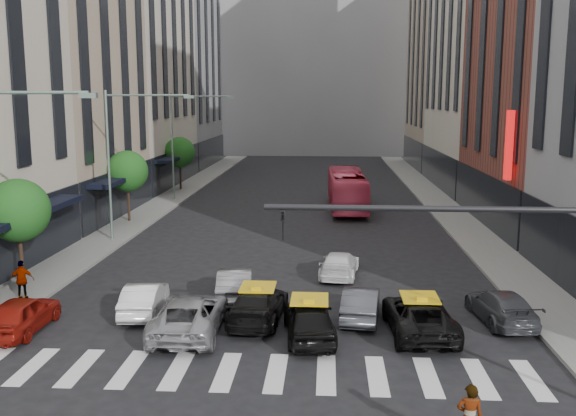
% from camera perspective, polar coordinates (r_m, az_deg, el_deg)
% --- Properties ---
extents(ground, '(160.00, 160.00, 0.00)m').
position_cam_1_polar(ground, '(19.84, -3.23, -16.15)').
color(ground, black).
rests_on(ground, ground).
extents(sidewalk_left, '(3.00, 96.00, 0.15)m').
position_cam_1_polar(sidewalk_left, '(50.38, -12.24, -0.33)').
color(sidewalk_left, slate).
rests_on(sidewalk_left, ground).
extents(sidewalk_right, '(3.00, 96.00, 0.15)m').
position_cam_1_polar(sidewalk_right, '(49.37, 14.40, -0.61)').
color(sidewalk_right, slate).
rests_on(sidewalk_right, ground).
extents(building_left_b, '(8.00, 16.00, 24.00)m').
position_cam_1_polar(building_left_b, '(49.70, -19.66, 13.01)').
color(building_left_b, tan).
rests_on(building_left_b, ground).
extents(building_left_c, '(8.00, 20.00, 36.00)m').
position_cam_1_polar(building_left_c, '(67.20, -13.69, 17.43)').
color(building_left_c, beige).
rests_on(building_left_c, ground).
extents(building_left_d, '(8.00, 18.00, 30.00)m').
position_cam_1_polar(building_left_d, '(85.16, -9.74, 13.83)').
color(building_left_d, gray).
rests_on(building_left_d, ground).
extents(building_right_b, '(8.00, 18.00, 26.00)m').
position_cam_1_polar(building_right_b, '(47.31, 22.54, 14.26)').
color(building_right_b, brown).
rests_on(building_right_b, ground).
extents(building_right_d, '(8.00, 18.00, 28.00)m').
position_cam_1_polar(building_right_d, '(84.21, 14.07, 13.05)').
color(building_right_d, tan).
rests_on(building_right_d, ground).
extents(building_far, '(30.00, 10.00, 36.00)m').
position_cam_1_polar(building_far, '(103.17, 2.43, 14.88)').
color(building_far, gray).
rests_on(building_far, ground).
extents(tree_near, '(2.88, 2.88, 4.95)m').
position_cam_1_polar(tree_near, '(31.45, -22.88, -0.21)').
color(tree_near, black).
rests_on(tree_near, sidewalk_left).
extents(tree_mid, '(2.88, 2.88, 4.95)m').
position_cam_1_polar(tree_mid, '(46.17, -14.10, 3.19)').
color(tree_mid, black).
rests_on(tree_mid, sidewalk_left).
extents(tree_far, '(2.88, 2.88, 4.95)m').
position_cam_1_polar(tree_far, '(61.54, -9.60, 4.90)').
color(tree_far, black).
rests_on(tree_far, sidewalk_left).
extents(streetlamp_mid, '(5.38, 0.25, 9.00)m').
position_cam_1_polar(streetlamp_mid, '(39.75, -14.41, 5.43)').
color(streetlamp_mid, gray).
rests_on(streetlamp_mid, sidewalk_left).
extents(streetlamp_far, '(5.38, 0.25, 9.00)m').
position_cam_1_polar(streetlamp_far, '(55.16, -9.30, 6.71)').
color(streetlamp_far, gray).
rests_on(streetlamp_far, sidewalk_left).
extents(traffic_signal, '(10.10, 0.20, 6.00)m').
position_cam_1_polar(traffic_signal, '(18.09, 21.26, -4.30)').
color(traffic_signal, black).
rests_on(traffic_signal, ground).
extents(liberty_sign, '(0.30, 0.70, 4.00)m').
position_cam_1_polar(liberty_sign, '(39.22, 19.05, 5.30)').
color(liberty_sign, red).
rests_on(liberty_sign, ground).
extents(car_red, '(1.66, 4.09, 1.39)m').
position_cam_1_polar(car_red, '(26.22, -22.63, -8.72)').
color(car_red, maroon).
rests_on(car_red, ground).
extents(car_white_front, '(1.69, 4.05, 1.30)m').
position_cam_1_polar(car_white_front, '(26.90, -12.65, -7.83)').
color(car_white_front, silver).
rests_on(car_white_front, ground).
extents(car_silver, '(2.52, 5.25, 1.44)m').
position_cam_1_polar(car_silver, '(24.43, -8.75, -9.35)').
color(car_silver, '#9B9CA0').
rests_on(car_silver, ground).
extents(taxi_left, '(2.28, 4.84, 1.36)m').
position_cam_1_polar(taxi_left, '(25.45, -2.68, -8.55)').
color(taxi_left, black).
rests_on(taxi_left, ground).
extents(taxi_center, '(2.24, 4.47, 1.46)m').
position_cam_1_polar(taxi_center, '(23.65, 1.92, -9.86)').
color(taxi_center, black).
rests_on(taxi_center, ground).
extents(car_grey_mid, '(1.81, 4.07, 1.30)m').
position_cam_1_polar(car_grey_mid, '(25.86, 6.50, -8.38)').
color(car_grey_mid, '#3C3E44').
rests_on(car_grey_mid, ground).
extents(taxi_right, '(2.54, 5.07, 1.38)m').
position_cam_1_polar(taxi_right, '(24.62, 11.58, -9.36)').
color(taxi_right, black).
rests_on(taxi_right, ground).
extents(car_grey_curb, '(2.28, 4.55, 1.27)m').
position_cam_1_polar(car_grey_curb, '(26.65, 18.42, -8.31)').
color(car_grey_curb, '#393B40').
rests_on(car_grey_curb, ground).
extents(car_row2_left, '(1.89, 4.34, 1.39)m').
position_cam_1_polar(car_row2_left, '(28.21, -4.73, -6.71)').
color(car_row2_left, gray).
rests_on(car_row2_left, ground).
extents(car_row2_right, '(2.22, 4.38, 1.22)m').
position_cam_1_polar(car_row2_right, '(31.73, 4.59, -5.01)').
color(car_row2_right, white).
rests_on(car_row2_right, ground).
extents(bus, '(2.97, 11.30, 3.13)m').
position_cam_1_polar(bus, '(50.65, 5.27, 1.61)').
color(bus, '#D73F5D').
rests_on(bus, ground).
extents(rider, '(0.66, 0.46, 1.72)m').
position_cam_1_polar(rider, '(16.42, 15.95, -15.51)').
color(rider, gray).
rests_on(rider, motorcycle).
extents(pedestrian_far, '(1.07, 0.61, 1.71)m').
position_cam_1_polar(pedestrian_far, '(29.77, -22.56, -5.93)').
color(pedestrian_far, gray).
rests_on(pedestrian_far, sidewalk_left).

